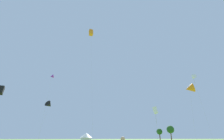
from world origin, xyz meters
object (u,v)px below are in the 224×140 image
Objects in this scene: kite_purple_delta at (52,76)px; kite_white_delta at (193,77)px; tree_distant_left at (159,132)px; tree_distant_right at (170,130)px; kite_white_box at (155,110)px; kite_black_box at (1,90)px; festival_tent_right at (86,137)px; kite_orange_delta at (190,89)px; kite_orange_box at (91,33)px; kite_black_delta at (49,105)px.

kite_purple_delta is 1.22× the size of kite_white_delta.
kite_white_delta is 44.51m from tree_distant_left.
tree_distant_right is (52.55, 22.65, -16.70)m from kite_purple_delta.
tree_distant_right is at bearing 23.32° from kite_purple_delta.
kite_white_box is 1.96× the size of tree_distant_left.
kite_white_box is 0.81× the size of kite_black_box.
kite_white_delta is 2.67× the size of tree_distant_right.
kite_purple_delta is 29.28m from festival_tent_right.
kite_orange_delta is 47.61m from kite_black_box.
kite_orange_delta is 6.63m from kite_white_delta.
kite_orange_delta is at bearing -76.46° from kite_white_box.
kite_orange_box is (-22.31, -6.54, 24.09)m from kite_white_box.
festival_tent_right is (-0.35, 27.89, -32.25)m from kite_orange_box.
kite_white_delta is 42.05m from tree_distant_right.
kite_white_box is 32.18m from tree_distant_right.
kite_purple_delta is 44.67m from kite_orange_delta.
kite_white_delta is at bearing -20.81° from kite_purple_delta.
kite_white_box is 16.16m from kite_orange_delta.
tree_distant_left is at bearing 78.78° from kite_orange_delta.
kite_orange_box is at bearing -133.79° from tree_distant_left.
kite_purple_delta reaches higher than kite_black_box.
tree_distant_left is at bearing 28.13° from kite_purple_delta.
festival_tent_right is at bearing 90.72° from kite_orange_box.
tree_distant_right is (4.33, -3.13, 0.89)m from tree_distant_left.
kite_white_box is at bearing 103.54° from kite_orange_delta.
tree_distant_right is (13.34, 42.25, -8.14)m from kite_orange_delta.
kite_orange_box is at bearing -24.85° from kite_black_delta.
kite_black_delta is 58.36m from tree_distant_right.
tree_distant_right reaches higher than tree_distant_left.
kite_white_box reaches higher than tree_distant_right.
kite_white_delta is 47.78m from festival_tent_right.
festival_tent_right is at bearing 132.04° from kite_white_delta.
kite_white_box is 0.77× the size of kite_orange_delta.
festival_tent_right is 36.49m from tree_distant_left.
kite_white_delta is 1.53× the size of kite_black_delta.
kite_purple_delta is 3.27× the size of tree_distant_right.
kite_purple_delta is 46.26m from kite_white_delta.
kite_white_box is at bearing 121.83° from kite_white_delta.
kite_black_delta is at bearing 43.16° from kite_black_box.
kite_white_delta is at bearing -96.98° from tree_distant_left.
kite_purple_delta is at bearing 107.53° from kite_black_delta.
kite_orange_box is at bearing -39.15° from kite_purple_delta.
kite_black_delta is 56.40m from tree_distant_left.
tree_distant_left is (48.22, 25.78, -17.59)m from kite_purple_delta.
kite_white_box is 33.08m from tree_distant_left.
kite_orange_delta is 46.64m from festival_tent_right.
kite_white_box is 33.83m from kite_black_delta.
tree_distant_left is 5.42m from tree_distant_right.
kite_black_box is at bearing -166.53° from kite_white_box.
kite_black_delta is at bearing -116.26° from festival_tent_right.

